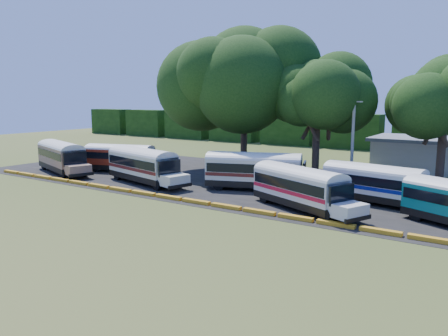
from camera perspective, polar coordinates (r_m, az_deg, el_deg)
The scene contains 14 objects.
ground at distance 36.87m, azimuth -6.46°, elevation -4.63°, with size 160.00×160.00×0.00m, color #2D4818.
asphalt_strip at distance 46.02m, azimuth 4.10°, elevation -1.82°, with size 64.00×24.00×0.02m, color black.
curb at distance 37.59m, azimuth -5.49°, elevation -4.11°, with size 53.70×0.45×0.30m.
treeline_backdrop at distance 79.11m, azimuth 16.36°, elevation 4.61°, with size 130.00×4.00×6.00m.
bus_beige at distance 54.80m, azimuth -20.43°, elevation 1.61°, with size 11.42×6.18×3.66m.
bus_red at distance 53.24m, azimuth -13.23°, elevation 1.51°, with size 10.32×5.23×3.30m.
bus_cream_west at distance 45.76m, azimuth -10.47°, elevation 0.59°, with size 11.37×5.25×3.63m.
bus_cream_east at distance 41.78m, azimuth 4.23°, elevation -0.10°, with size 11.29×6.18×3.62m.
bus_white_red at distance 34.94m, azimuth 9.96°, elevation -2.24°, with size 10.49×6.54×3.41m.
bus_white_blue at distance 38.38m, azimuth 19.20°, elevation -1.70°, with size 10.28×4.18×3.29m.
tree_west at distance 53.27m, azimuth 2.67°, elevation 12.32°, with size 14.70×14.70×17.11m.
tree_center at distance 48.61m, azimuth 12.14°, elevation 9.66°, with size 9.35×9.35×12.84m.
tree_east at distance 47.92m, azimuth 27.00°, elevation 8.71°, with size 9.21×9.21×12.63m.
utility_pole at distance 44.38m, azimuth 16.44°, elevation 3.32°, with size 1.60×0.30×8.82m.
Camera 1 is at (22.99, -27.48, 8.73)m, focal length 35.00 mm.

